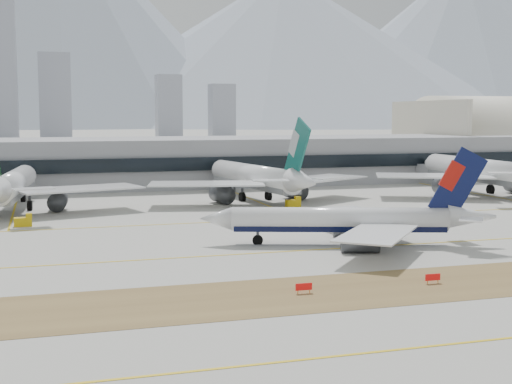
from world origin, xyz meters
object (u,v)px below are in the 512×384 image
object	(u,v)px
widebody_eva	(12,187)
taxiing_airliner	(350,221)
widebody_cathay	(257,178)
widebody_china_air	(480,172)
terminal	(158,161)

from	to	relation	value
widebody_eva	taxiing_airliner	bearing A→B (deg)	-131.12
taxiing_airliner	widebody_cathay	xyz separation A→B (m)	(2.83, 65.43, 1.75)
widebody_china_air	widebody_cathay	bearing A→B (deg)	89.32
widebody_cathay	terminal	bearing A→B (deg)	10.43
widebody_china_air	terminal	xyz separation A→B (m)	(-83.20, 55.09, 1.07)
taxiing_airliner	widebody_cathay	bearing A→B (deg)	-74.46
widebody_china_air	terminal	bearing A→B (deg)	58.89
widebody_cathay	widebody_china_air	size ratio (longest dim) A/B	0.91
widebody_eva	terminal	bearing A→B (deg)	-32.33
taxiing_airliner	widebody_china_air	bearing A→B (deg)	-119.72
widebody_eva	widebody_china_air	size ratio (longest dim) A/B	0.91
taxiing_airliner	terminal	size ratio (longest dim) A/B	0.18
widebody_eva	widebody_cathay	bearing A→B (deg)	-81.26
widebody_eva	widebody_china_air	bearing A→B (deg)	-84.31
taxiing_airliner	widebody_eva	xyz separation A→B (m)	(-58.12, 62.44, 1.67)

